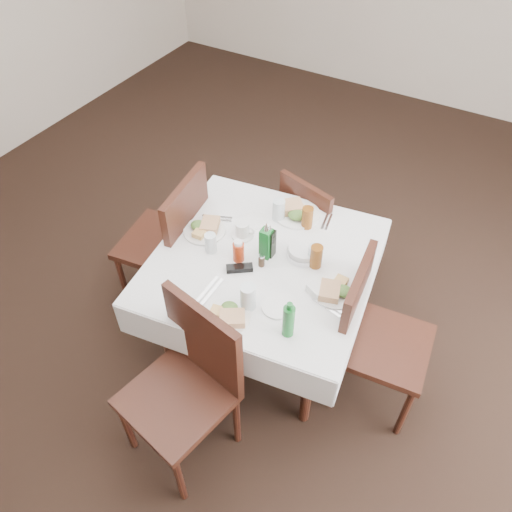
{
  "coord_description": "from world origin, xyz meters",
  "views": [
    {
      "loc": [
        1.15,
        -1.89,
        2.77
      ],
      "look_at": [
        0.19,
        -0.23,
        0.8
      ],
      "focal_mm": 35.0,
      "sensor_mm": 36.0,
      "label": 1
    }
  ],
  "objects_px": {
    "water_n": "(279,210)",
    "bread_basket": "(303,252)",
    "chair_east": "(371,330)",
    "water_e": "(314,255)",
    "chair_south": "(190,377)",
    "green_bottle": "(289,321)",
    "chair_west": "(173,236)",
    "oil_cruet_dark": "(270,242)",
    "ketchup_bottle": "(238,251)",
    "water_w": "(211,243)",
    "coffee_mug": "(243,230)",
    "chair_north": "(313,222)",
    "oil_cruet_green": "(266,242)",
    "dining_table": "(263,269)",
    "water_s": "(248,297)"
  },
  "relations": [
    {
      "from": "water_n",
      "to": "bread_basket",
      "type": "relative_size",
      "value": 0.73
    },
    {
      "from": "chair_east",
      "to": "water_e",
      "type": "relative_size",
      "value": 8.2
    },
    {
      "from": "chair_south",
      "to": "water_e",
      "type": "height_order",
      "value": "chair_south"
    },
    {
      "from": "water_e",
      "to": "green_bottle",
      "type": "height_order",
      "value": "green_bottle"
    },
    {
      "from": "chair_west",
      "to": "oil_cruet_dark",
      "type": "height_order",
      "value": "chair_west"
    },
    {
      "from": "ketchup_bottle",
      "to": "water_e",
      "type": "bearing_deg",
      "value": 26.5
    },
    {
      "from": "water_w",
      "to": "bread_basket",
      "type": "bearing_deg",
      "value": 25.4
    },
    {
      "from": "coffee_mug",
      "to": "green_bottle",
      "type": "bearing_deg",
      "value": -41.65
    },
    {
      "from": "water_w",
      "to": "coffee_mug",
      "type": "height_order",
      "value": "water_w"
    },
    {
      "from": "chair_east",
      "to": "water_n",
      "type": "distance_m",
      "value": 0.88
    },
    {
      "from": "chair_north",
      "to": "water_e",
      "type": "bearing_deg",
      "value": -66.34
    },
    {
      "from": "chair_west",
      "to": "green_bottle",
      "type": "bearing_deg",
      "value": -21.98
    },
    {
      "from": "oil_cruet_green",
      "to": "chair_west",
      "type": "bearing_deg",
      "value": 179.63
    },
    {
      "from": "bread_basket",
      "to": "coffee_mug",
      "type": "bearing_deg",
      "value": -175.85
    },
    {
      "from": "water_w",
      "to": "oil_cruet_dark",
      "type": "bearing_deg",
      "value": 24.58
    },
    {
      "from": "dining_table",
      "to": "green_bottle",
      "type": "height_order",
      "value": "green_bottle"
    },
    {
      "from": "chair_north",
      "to": "chair_west",
      "type": "bearing_deg",
      "value": -135.33
    },
    {
      "from": "oil_cruet_dark",
      "to": "oil_cruet_green",
      "type": "relative_size",
      "value": 0.91
    },
    {
      "from": "water_w",
      "to": "ketchup_bottle",
      "type": "relative_size",
      "value": 0.87
    },
    {
      "from": "chair_north",
      "to": "oil_cruet_green",
      "type": "bearing_deg",
      "value": -89.81
    },
    {
      "from": "water_n",
      "to": "water_e",
      "type": "distance_m",
      "value": 0.41
    },
    {
      "from": "dining_table",
      "to": "green_bottle",
      "type": "relative_size",
      "value": 6.01
    },
    {
      "from": "chair_west",
      "to": "water_s",
      "type": "xyz_separation_m",
      "value": [
        0.77,
        -0.37,
        0.25
      ]
    },
    {
      "from": "water_s",
      "to": "oil_cruet_green",
      "type": "xyz_separation_m",
      "value": [
        -0.1,
        0.36,
        0.03
      ]
    },
    {
      "from": "water_s",
      "to": "ketchup_bottle",
      "type": "height_order",
      "value": "water_s"
    },
    {
      "from": "bread_basket",
      "to": "oil_cruet_green",
      "type": "distance_m",
      "value": 0.22
    },
    {
      "from": "chair_north",
      "to": "ketchup_bottle",
      "type": "relative_size",
      "value": 6.3
    },
    {
      "from": "chair_south",
      "to": "oil_cruet_dark",
      "type": "bearing_deg",
      "value": 88.84
    },
    {
      "from": "water_n",
      "to": "chair_west",
      "type": "bearing_deg",
      "value": -152.34
    },
    {
      "from": "chair_west",
      "to": "oil_cruet_dark",
      "type": "distance_m",
      "value": 0.74
    },
    {
      "from": "oil_cruet_green",
      "to": "water_e",
      "type": "bearing_deg",
      "value": 18.45
    },
    {
      "from": "chair_north",
      "to": "chair_south",
      "type": "relative_size",
      "value": 0.86
    },
    {
      "from": "chair_west",
      "to": "water_w",
      "type": "bearing_deg",
      "value": -17.78
    },
    {
      "from": "water_w",
      "to": "ketchup_bottle",
      "type": "height_order",
      "value": "ketchup_bottle"
    },
    {
      "from": "water_w",
      "to": "bread_basket",
      "type": "distance_m",
      "value": 0.52
    },
    {
      "from": "dining_table",
      "to": "water_w",
      "type": "distance_m",
      "value": 0.34
    },
    {
      "from": "bread_basket",
      "to": "ketchup_bottle",
      "type": "bearing_deg",
      "value": -145.67
    },
    {
      "from": "ketchup_bottle",
      "to": "coffee_mug",
      "type": "height_order",
      "value": "ketchup_bottle"
    },
    {
      "from": "oil_cruet_green",
      "to": "chair_east",
      "type": "bearing_deg",
      "value": -3.14
    },
    {
      "from": "water_e",
      "to": "dining_table",
      "type": "bearing_deg",
      "value": -156.53
    },
    {
      "from": "water_n",
      "to": "green_bottle",
      "type": "distance_m",
      "value": 0.84
    },
    {
      "from": "chair_east",
      "to": "oil_cruet_dark",
      "type": "height_order",
      "value": "same"
    },
    {
      "from": "chair_south",
      "to": "water_n",
      "type": "distance_m",
      "value": 1.11
    },
    {
      "from": "bread_basket",
      "to": "ketchup_bottle",
      "type": "height_order",
      "value": "ketchup_bottle"
    },
    {
      "from": "oil_cruet_dark",
      "to": "ketchup_bottle",
      "type": "relative_size",
      "value": 1.62
    },
    {
      "from": "water_w",
      "to": "green_bottle",
      "type": "relative_size",
      "value": 0.53
    },
    {
      "from": "green_bottle",
      "to": "water_n",
      "type": "bearing_deg",
      "value": 121.17
    },
    {
      "from": "oil_cruet_dark",
      "to": "water_e",
      "type": "bearing_deg",
      "value": 15.37
    },
    {
      "from": "dining_table",
      "to": "coffee_mug",
      "type": "xyz_separation_m",
      "value": [
        -0.2,
        0.1,
        0.13
      ]
    },
    {
      "from": "bread_basket",
      "to": "oil_cruet_dark",
      "type": "xyz_separation_m",
      "value": [
        -0.17,
        -0.09,
        0.07
      ]
    }
  ]
}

